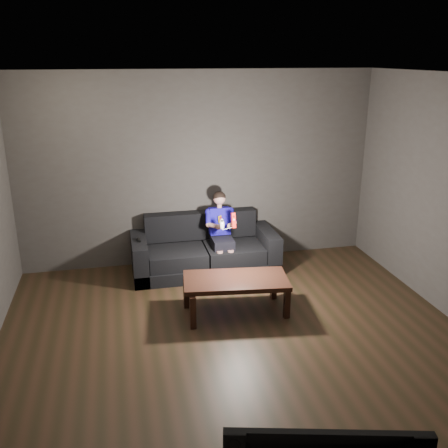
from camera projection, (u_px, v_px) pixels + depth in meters
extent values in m
plane|color=black|center=(242.00, 351.00, 5.09)|extent=(5.00, 5.00, 0.00)
cube|color=#403B38|center=(199.00, 170.00, 6.97)|extent=(5.00, 0.04, 2.70)
cube|color=#403B38|center=(378.00, 396.00, 2.35)|extent=(5.00, 0.04, 2.70)
cube|color=silver|center=(246.00, 76.00, 4.23)|extent=(5.00, 5.00, 0.02)
cube|color=black|center=(205.00, 265.00, 6.97)|extent=(1.98, 0.86, 0.17)
cube|color=black|center=(177.00, 257.00, 6.74)|extent=(0.77, 0.60, 0.21)
cube|color=black|center=(234.00, 253.00, 6.90)|extent=(0.77, 0.60, 0.21)
cube|color=black|center=(200.00, 225.00, 7.11)|extent=(1.59, 0.20, 0.39)
cube|color=black|center=(140.00, 258.00, 6.72)|extent=(0.20, 0.86, 0.54)
cube|color=black|center=(266.00, 248.00, 7.09)|extent=(0.20, 0.86, 0.54)
cube|color=black|center=(222.00, 243.00, 6.80)|extent=(0.28, 0.36, 0.13)
cube|color=#1917A2|center=(219.00, 221.00, 6.89)|extent=(0.28, 0.20, 0.39)
cube|color=gold|center=(221.00, 219.00, 6.80)|extent=(0.09, 0.09, 0.09)
cube|color=red|center=(221.00, 219.00, 6.79)|extent=(0.06, 0.06, 0.06)
cylinder|color=#D69185|center=(219.00, 206.00, 6.82)|extent=(0.07, 0.07, 0.06)
sphere|color=#D69185|center=(219.00, 198.00, 6.78)|extent=(0.17, 0.17, 0.17)
ellipsoid|color=black|center=(219.00, 197.00, 6.79)|extent=(0.18, 0.18, 0.15)
cylinder|color=#1917A2|center=(208.00, 218.00, 6.77)|extent=(0.07, 0.21, 0.18)
cylinder|color=#1917A2|center=(233.00, 217.00, 6.84)|extent=(0.07, 0.21, 0.18)
cylinder|color=#D69185|center=(214.00, 224.00, 6.66)|extent=(0.13, 0.22, 0.10)
cylinder|color=#D69185|center=(232.00, 223.00, 6.71)|extent=(0.13, 0.22, 0.10)
sphere|color=#D69185|center=(219.00, 227.00, 6.59)|extent=(0.08, 0.08, 0.08)
sphere|color=#D69185|center=(230.00, 226.00, 6.62)|extent=(0.08, 0.08, 0.08)
cylinder|color=#D69185|center=(220.00, 262.00, 6.67)|extent=(0.08, 0.08, 0.32)
cylinder|color=#D69185|center=(231.00, 261.00, 6.70)|extent=(0.08, 0.08, 0.32)
cube|color=red|center=(234.00, 220.00, 6.39)|extent=(0.06, 0.08, 0.20)
cube|color=maroon|center=(234.00, 217.00, 6.35)|extent=(0.03, 0.01, 0.03)
cylinder|color=silver|center=(234.00, 222.00, 6.37)|extent=(0.02, 0.01, 0.02)
ellipsoid|color=silver|center=(222.00, 224.00, 6.38)|extent=(0.06, 0.09, 0.15)
cylinder|color=black|center=(223.00, 221.00, 6.33)|extent=(0.03, 0.01, 0.03)
cube|color=black|center=(139.00, 240.00, 6.59)|extent=(0.05, 0.15, 0.03)
cube|color=black|center=(138.00, 237.00, 6.63)|extent=(0.02, 0.02, 0.00)
cube|color=black|center=(236.00, 281.00, 5.74)|extent=(1.26, 0.74, 0.05)
cube|color=black|center=(193.00, 313.00, 5.47)|extent=(0.07, 0.07, 0.38)
cube|color=black|center=(287.00, 303.00, 5.69)|extent=(0.07, 0.07, 0.38)
cube|color=black|center=(186.00, 293.00, 5.92)|extent=(0.07, 0.07, 0.38)
cube|color=black|center=(274.00, 284.00, 6.14)|extent=(0.07, 0.07, 0.38)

